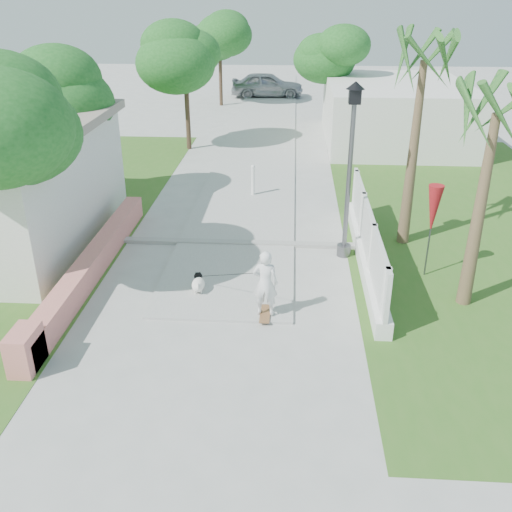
# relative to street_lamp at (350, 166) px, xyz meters

# --- Properties ---
(ground) EXTENTS (90.00, 90.00, 0.00)m
(ground) POSITION_rel_street_lamp_xyz_m (-2.90, -5.50, -2.43)
(ground) COLOR #B7B7B2
(ground) RESTS_ON ground
(path_strip) EXTENTS (3.20, 36.00, 0.06)m
(path_strip) POSITION_rel_street_lamp_xyz_m (-2.90, 14.50, -2.40)
(path_strip) COLOR #B7B7B2
(path_strip) RESTS_ON ground
(curb) EXTENTS (6.50, 0.25, 0.10)m
(curb) POSITION_rel_street_lamp_xyz_m (-2.90, 0.50, -2.38)
(curb) COLOR #999993
(curb) RESTS_ON ground
(grass_left) EXTENTS (8.00, 20.00, 0.01)m
(grass_left) POSITION_rel_street_lamp_xyz_m (-9.90, 2.50, -2.42)
(grass_left) COLOR #376720
(grass_left) RESTS_ON ground
(grass_right) EXTENTS (8.00, 20.00, 0.01)m
(grass_right) POSITION_rel_street_lamp_xyz_m (4.10, 2.50, -2.42)
(grass_right) COLOR #376720
(grass_right) RESTS_ON ground
(pink_wall) EXTENTS (0.45, 8.20, 0.80)m
(pink_wall) POSITION_rel_street_lamp_xyz_m (-6.20, -1.95, -2.11)
(pink_wall) COLOR #DE8772
(pink_wall) RESTS_ON ground
(lattice_fence) EXTENTS (0.35, 7.00, 1.50)m
(lattice_fence) POSITION_rel_street_lamp_xyz_m (0.50, -0.50, -1.88)
(lattice_fence) COLOR white
(lattice_fence) RESTS_ON ground
(building_right) EXTENTS (6.00, 8.00, 2.60)m
(building_right) POSITION_rel_street_lamp_xyz_m (3.10, 12.50, -1.13)
(building_right) COLOR silver
(building_right) RESTS_ON ground
(street_lamp) EXTENTS (0.44, 0.44, 4.44)m
(street_lamp) POSITION_rel_street_lamp_xyz_m (0.00, 0.00, 0.00)
(street_lamp) COLOR #59595E
(street_lamp) RESTS_ON ground
(bollard) EXTENTS (0.14, 0.14, 1.09)m
(bollard) POSITION_rel_street_lamp_xyz_m (-2.70, 4.50, -1.84)
(bollard) COLOR white
(bollard) RESTS_ON ground
(patio_umbrella) EXTENTS (0.36, 0.36, 2.30)m
(patio_umbrella) POSITION_rel_street_lamp_xyz_m (1.90, -1.00, -0.74)
(patio_umbrella) COLOR #59595E
(patio_umbrella) RESTS_ON ground
(tree_left_mid) EXTENTS (3.20, 3.20, 4.85)m
(tree_left_mid) POSITION_rel_street_lamp_xyz_m (-8.38, 2.98, 1.07)
(tree_left_mid) COLOR #4C3826
(tree_left_mid) RESTS_ON ground
(tree_path_left) EXTENTS (3.40, 3.40, 5.23)m
(tree_path_left) POSITION_rel_street_lamp_xyz_m (-5.88, 10.48, 1.39)
(tree_path_left) COLOR #4C3826
(tree_path_left) RESTS_ON ground
(tree_path_right) EXTENTS (3.00, 3.00, 4.79)m
(tree_path_right) POSITION_rel_street_lamp_xyz_m (0.32, 14.48, 1.07)
(tree_path_right) COLOR #4C3826
(tree_path_right) RESTS_ON ground
(tree_path_far) EXTENTS (3.20, 3.20, 5.17)m
(tree_path_far) POSITION_rel_street_lamp_xyz_m (-5.68, 20.48, 1.39)
(tree_path_far) COLOR #4C3826
(tree_path_far) RESTS_ON ground
(palm_far) EXTENTS (1.80, 1.80, 5.30)m
(palm_far) POSITION_rel_street_lamp_xyz_m (1.70, 1.00, 2.06)
(palm_far) COLOR brown
(palm_far) RESTS_ON ground
(palm_near) EXTENTS (1.80, 1.80, 4.70)m
(palm_near) POSITION_rel_street_lamp_xyz_m (2.50, -2.30, 1.53)
(palm_near) COLOR brown
(palm_near) RESTS_ON ground
(skateboarder) EXTENTS (1.86, 1.55, 1.55)m
(skateboarder) POSITION_rel_street_lamp_xyz_m (-2.62, -2.73, -1.72)
(skateboarder) COLOR brown
(skateboarder) RESTS_ON ground
(dog) EXTENTS (0.35, 0.65, 0.45)m
(dog) POSITION_rel_street_lamp_xyz_m (-3.49, -2.24, -2.18)
(dog) COLOR white
(dog) RESTS_ON ground
(parked_car) EXTENTS (4.57, 1.99, 1.53)m
(parked_car) POSITION_rel_street_lamp_xyz_m (-3.11, 23.41, -1.66)
(parked_car) COLOR #A1A4A9
(parked_car) RESTS_ON ground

